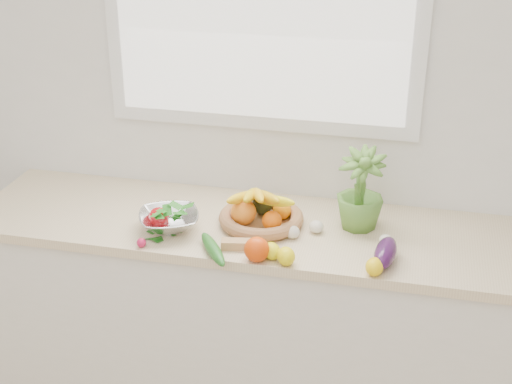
% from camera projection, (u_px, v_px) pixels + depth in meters
% --- Properties ---
extents(back_wall, '(4.50, 0.02, 2.70)m').
position_uv_depth(back_wall, '(262.00, 93.00, 2.94)').
color(back_wall, white).
rests_on(back_wall, ground).
extents(counter_cabinet, '(2.20, 0.58, 0.86)m').
position_uv_depth(counter_cabinet, '(246.00, 319.00, 3.06)').
color(counter_cabinet, silver).
rests_on(counter_cabinet, ground).
extents(countertop, '(2.24, 0.62, 0.04)m').
position_uv_depth(countertop, '(245.00, 227.00, 2.87)').
color(countertop, beige).
rests_on(countertop, counter_cabinet).
extents(orange_loose, '(0.11, 0.11, 0.09)m').
position_uv_depth(orange_loose, '(257.00, 249.00, 2.57)').
color(orange_loose, '#DE4007').
rests_on(orange_loose, countertop).
extents(lemon_a, '(0.09, 0.10, 0.07)m').
position_uv_depth(lemon_a, '(286.00, 256.00, 2.56)').
color(lemon_a, yellow).
rests_on(lemon_a, countertop).
extents(lemon_b, '(0.06, 0.08, 0.06)m').
position_uv_depth(lemon_b, '(374.00, 267.00, 2.49)').
color(lemon_b, yellow).
rests_on(lemon_b, countertop).
extents(lemon_c, '(0.10, 0.10, 0.06)m').
position_uv_depth(lemon_c, '(272.00, 251.00, 2.59)').
color(lemon_c, yellow).
rests_on(lemon_c, countertop).
extents(apple, '(0.09, 0.09, 0.08)m').
position_uv_depth(apple, '(159.00, 217.00, 2.81)').
color(apple, '#B00E13').
rests_on(apple, countertop).
extents(ginger, '(0.12, 0.06, 0.03)m').
position_uv_depth(ginger, '(236.00, 244.00, 2.67)').
color(ginger, tan).
rests_on(ginger, countertop).
extents(garlic_a, '(0.06, 0.06, 0.05)m').
position_uv_depth(garlic_a, '(316.00, 227.00, 2.78)').
color(garlic_a, silver).
rests_on(garlic_a, countertop).
extents(garlic_b, '(0.07, 0.07, 0.05)m').
position_uv_depth(garlic_b, '(292.00, 232.00, 2.74)').
color(garlic_b, silver).
rests_on(garlic_b, countertop).
extents(garlic_c, '(0.06, 0.06, 0.04)m').
position_uv_depth(garlic_c, '(386.00, 240.00, 2.69)').
color(garlic_c, white).
rests_on(garlic_c, countertop).
extents(eggplant, '(0.10, 0.21, 0.08)m').
position_uv_depth(eggplant, '(385.00, 253.00, 2.56)').
color(eggplant, '#33103C').
rests_on(eggplant, countertop).
extents(cucumber, '(0.18, 0.24, 0.05)m').
position_uv_depth(cucumber, '(213.00, 249.00, 2.62)').
color(cucumber, '#1B5E1B').
rests_on(cucumber, countertop).
extents(radish, '(0.04, 0.04, 0.04)m').
position_uv_depth(radish, '(141.00, 243.00, 2.68)').
color(radish, '#CE194C').
rests_on(radish, countertop).
extents(potted_herb, '(0.20, 0.20, 0.33)m').
position_uv_depth(potted_herb, '(360.00, 190.00, 2.76)').
color(potted_herb, '#52832F').
rests_on(potted_herb, countertop).
extents(fruit_basket, '(0.43, 0.43, 0.18)m').
position_uv_depth(fruit_basket, '(260.00, 213.00, 2.83)').
color(fruit_basket, tan).
rests_on(fruit_basket, countertop).
extents(colander_with_spinach, '(0.30, 0.30, 0.12)m').
position_uv_depth(colander_with_spinach, '(169.00, 217.00, 2.78)').
color(colander_with_spinach, silver).
rests_on(colander_with_spinach, countertop).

